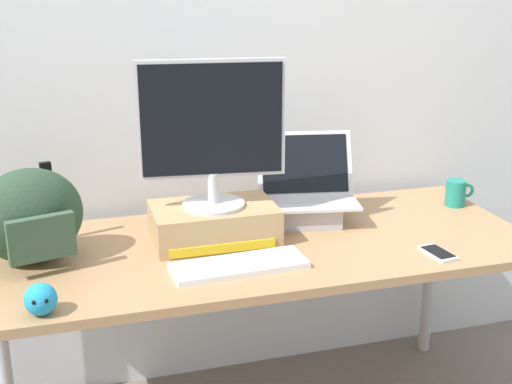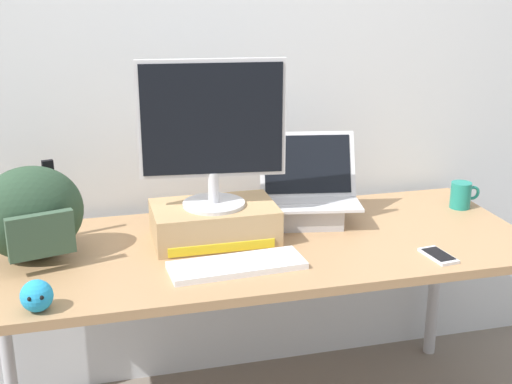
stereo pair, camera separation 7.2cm
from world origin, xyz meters
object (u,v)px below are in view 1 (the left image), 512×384
(external_keyboard, at_px, (239,265))
(open_laptop, at_px, (307,203))
(plush_toy, at_px, (41,299))
(cell_phone, at_px, (438,253))
(messenger_backpack, at_px, (30,216))
(coffee_mug, at_px, (456,193))
(toner_box_yellow, at_px, (214,223))
(desktop_monitor, at_px, (212,131))

(external_keyboard, bearing_deg, open_laptop, 40.75)
(plush_toy, bearing_deg, cell_phone, 2.58)
(external_keyboard, bearing_deg, plush_toy, -170.66)
(messenger_backpack, xyz_separation_m, cell_phone, (1.25, -0.32, -0.14))
(open_laptop, xyz_separation_m, messenger_backpack, (-0.95, -0.09, 0.08))
(external_keyboard, xyz_separation_m, coffee_mug, (0.96, 0.33, 0.04))
(toner_box_yellow, distance_m, cell_phone, 0.74)
(messenger_backpack, xyz_separation_m, plush_toy, (0.02, -0.37, -0.11))
(coffee_mug, distance_m, cell_phone, 0.52)
(coffee_mug, bearing_deg, desktop_monitor, -175.11)
(cell_phone, bearing_deg, desktop_monitor, 147.01)
(open_laptop, relative_size, coffee_mug, 3.24)
(messenger_backpack, distance_m, cell_phone, 1.30)
(plush_toy, bearing_deg, external_keyboard, 12.77)
(open_laptop, distance_m, plush_toy, 1.04)
(toner_box_yellow, bearing_deg, plush_toy, -145.76)
(coffee_mug, bearing_deg, messenger_backpack, -176.72)
(cell_phone, bearing_deg, messenger_backpack, 158.69)
(coffee_mug, bearing_deg, plush_toy, -163.25)
(messenger_backpack, relative_size, cell_phone, 2.63)
(external_keyboard, xyz_separation_m, messenger_backpack, (-0.61, 0.24, 0.14))
(messenger_backpack, relative_size, coffee_mug, 3.15)
(toner_box_yellow, distance_m, open_laptop, 0.38)
(desktop_monitor, bearing_deg, coffee_mug, 11.82)
(desktop_monitor, distance_m, plush_toy, 0.76)
(desktop_monitor, relative_size, external_keyboard, 1.15)
(open_laptop, bearing_deg, coffee_mug, 10.10)
(toner_box_yellow, bearing_deg, messenger_backpack, -179.34)
(plush_toy, bearing_deg, open_laptop, 26.74)
(toner_box_yellow, xyz_separation_m, open_laptop, (0.37, 0.09, 0.01))
(toner_box_yellow, height_order, coffee_mug, toner_box_yellow)
(open_laptop, distance_m, coffee_mug, 0.62)
(cell_phone, height_order, plush_toy, plush_toy)
(open_laptop, relative_size, plush_toy, 4.40)
(toner_box_yellow, distance_m, desktop_monitor, 0.32)
(desktop_monitor, relative_size, open_laptop, 1.26)
(messenger_backpack, bearing_deg, open_laptop, -8.88)
(desktop_monitor, bearing_deg, messenger_backpack, -172.52)
(open_laptop, xyz_separation_m, plush_toy, (-0.93, -0.47, -0.03))
(desktop_monitor, bearing_deg, cell_phone, -19.08)
(plush_toy, bearing_deg, messenger_backpack, 93.61)
(messenger_backpack, height_order, plush_toy, messenger_backpack)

